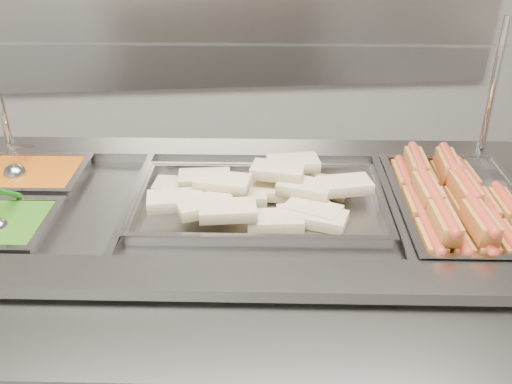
{
  "coord_description": "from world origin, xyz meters",
  "views": [
    {
      "loc": [
        -0.22,
        -0.9,
        1.72
      ],
      "look_at": [
        -0.1,
        0.51,
        0.93
      ],
      "focal_mm": 40.0,
      "sensor_mm": 36.0,
      "label": 1
    }
  ],
  "objects": [
    {
      "name": "sneeze_guard",
      "position": [
        -0.12,
        0.74,
        1.28
      ],
      "size": [
        1.7,
        0.48,
        0.45
      ],
      "color": "silver",
      "rests_on": "steam_counter"
    },
    {
      "name": "hotdogs_in_buns",
      "position": [
        0.46,
        0.44,
        0.92
      ],
      "size": [
        0.34,
        0.55,
        0.12
      ],
      "color": "#8E5D1D",
      "rests_on": "pan_hotdogs"
    },
    {
      "name": "pan_hotdogs",
      "position": [
        0.48,
        0.45,
        0.87
      ],
      "size": [
        0.4,
        0.59,
        0.1
      ],
      "color": "gray",
      "rests_on": "steam_counter"
    },
    {
      "name": "serving_spoon",
      "position": [
        -0.78,
        0.43,
        0.92
      ],
      "size": [
        0.06,
        0.18,
        0.14
      ],
      "color": "#A7A6AB",
      "rests_on": "pan_peas"
    },
    {
      "name": "pan_beans",
      "position": [
        -0.78,
        0.74,
        0.87
      ],
      "size": [
        0.33,
        0.28,
        0.1
      ],
      "color": "gray",
      "rests_on": "steam_counter"
    },
    {
      "name": "pan_wraps",
      "position": [
        -0.09,
        0.51,
        0.88
      ],
      "size": [
        0.73,
        0.48,
        0.07
      ],
      "color": "gray",
      "rests_on": "steam_counter"
    },
    {
      "name": "steam_counter",
      "position": [
        -0.15,
        0.52,
        0.45
      ],
      "size": [
        1.99,
        1.05,
        0.91
      ],
      "color": "gray",
      "rests_on": "ground"
    },
    {
      "name": "tortilla_wraps",
      "position": [
        -0.07,
        0.51,
        0.93
      ],
      "size": [
        0.64,
        0.33,
        0.1
      ],
      "color": "tan",
      "rests_on": "pan_wraps"
    },
    {
      "name": "ladle",
      "position": [
        -0.82,
        0.73,
        0.92
      ],
      "size": [
        0.07,
        0.2,
        0.14
      ],
      "color": "#A7A6AB",
      "rests_on": "pan_beans"
    },
    {
      "name": "tray_rail",
      "position": [
        -0.2,
        0.0,
        0.86
      ],
      "size": [
        1.84,
        0.57,
        0.05
      ],
      "color": "gray",
      "rests_on": "steam_counter"
    }
  ]
}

